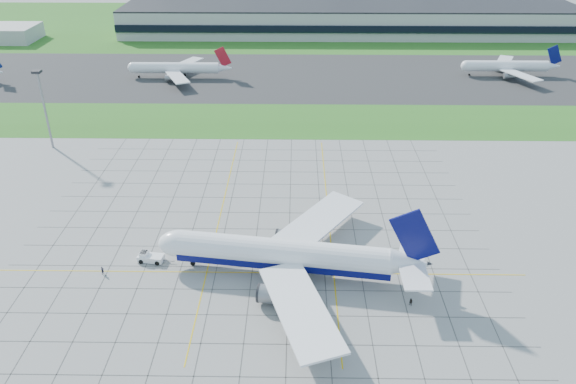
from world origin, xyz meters
name	(u,v)px	position (x,y,z in m)	size (l,w,h in m)	color
ground	(253,267)	(0.00, 0.00, 0.00)	(1400.00, 1400.00, 0.00)	gray
grass_median	(270,120)	(0.00, 90.00, 0.02)	(700.00, 35.00, 0.04)	#2A5F1B
asphalt_taxiway	(275,76)	(0.00, 145.00, 0.03)	(700.00, 75.00, 0.04)	#383838
grass_far	(282,24)	(0.00, 255.00, 0.02)	(700.00, 145.00, 0.04)	#2A5F1B
apron_markings	(258,240)	(0.43, 11.09, 0.02)	(120.00, 130.00, 0.03)	#474744
terminal	(350,20)	(40.00, 229.87, 7.89)	(260.00, 43.00, 15.80)	#B7B7B2
light_mast	(43,100)	(-70.00, 65.00, 16.18)	(2.50, 2.50, 25.60)	gray
airliner	(285,255)	(7.28, -2.44, 5.20)	(60.24, 60.63, 19.03)	white
pushback_tug	(150,257)	(-23.48, 2.04, 1.04)	(8.51, 3.62, 2.34)	white
crew_near	(103,271)	(-32.65, -3.08, 0.97)	(0.70, 0.46, 1.93)	black
crew_far	(411,302)	(32.98, -12.53, 0.84)	(0.82, 0.64, 1.68)	black
distant_jet_1	(177,68)	(-43.47, 141.90, 4.49)	(43.93, 42.66, 14.08)	white
distant_jet_2	(508,66)	(104.29, 147.10, 4.49)	(42.01, 42.66, 14.08)	white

